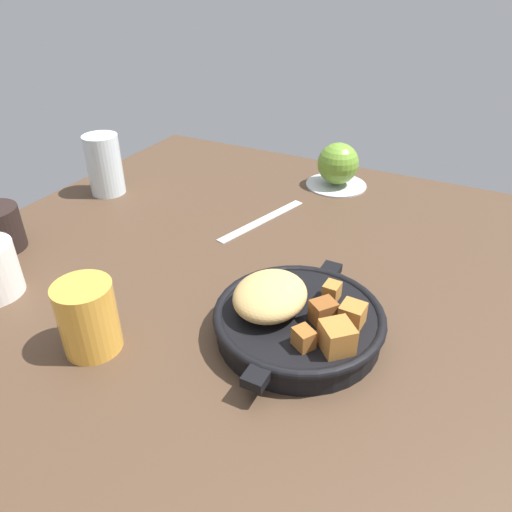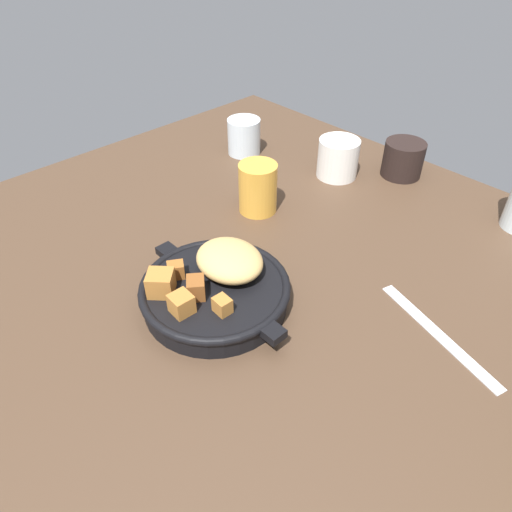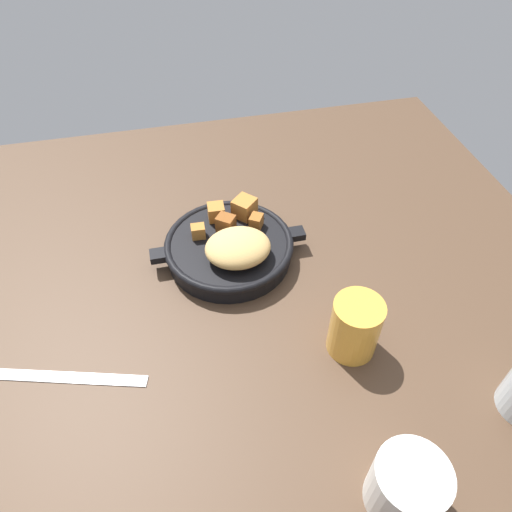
{
  "view_description": "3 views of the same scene",
  "coord_description": "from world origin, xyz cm",
  "views": [
    {
      "loc": [
        -42.93,
        -23.6,
        39.21
      ],
      "look_at": [
        3.21,
        0.22,
        6.64
      ],
      "focal_mm": 33.9,
      "sensor_mm": 36.0,
      "label": 1
    },
    {
      "loc": [
        36.88,
        -35.93,
        46.22
      ],
      "look_at": [
        -0.98,
        0.04,
        4.02
      ],
      "focal_mm": 33.27,
      "sensor_mm": 36.0,
      "label": 2
    },
    {
      "loc": [
        6.7,
        45.03,
        54.98
      ],
      "look_at": [
        -3.84,
        -1.17,
        5.99
      ],
      "focal_mm": 33.07,
      "sensor_mm": 36.0,
      "label": 3
    }
  ],
  "objects": [
    {
      "name": "ceramic_mug_white",
      "position": [
        -12.09,
        32.31,
        3.71
      ],
      "size": [
        7.8,
        7.8,
        7.43
      ],
      "primitive_type": "cylinder",
      "color": "silver",
      "rests_on": "ground_plane"
    },
    {
      "name": "ground_plane",
      "position": [
        0.0,
        0.0,
        -1.2
      ],
      "size": [
        109.98,
        100.81,
        2.4
      ],
      "primitive_type": "cube",
      "color": "#473323"
    },
    {
      "name": "cast_iron_skillet",
      "position": [
        -1.11,
        -7.31,
        2.61
      ],
      "size": [
        24.72,
        20.47,
        7.16
      ],
      "color": "black",
      "rests_on": "ground_plane"
    },
    {
      "name": "juice_glass_amber",
      "position": [
        -13.91,
        12.75,
        4.36
      ],
      "size": [
        6.64,
        6.64,
        8.73
      ],
      "primitive_type": "cylinder",
      "color": "gold",
      "rests_on": "ground_plane"
    },
    {
      "name": "butter_knife",
      "position": [
        23.26,
        9.34,
        0.18
      ],
      "size": [
        19.78,
        7.06,
        0.36
      ],
      "primitive_type": "cube",
      "rotation": [
        0.0,
        0.0,
        -0.28
      ],
      "color": "silver",
      "rests_on": "ground_plane"
    }
  ]
}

